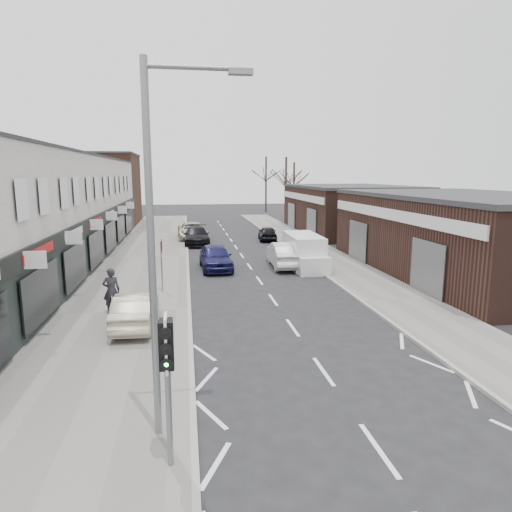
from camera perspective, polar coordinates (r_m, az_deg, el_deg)
name	(u,v)px	position (r m, az deg, el deg)	size (l,w,h in m)	color
ground	(346,404)	(12.58, 11.22, -17.68)	(160.00, 160.00, 0.00)	black
pavement_left	(147,257)	(33.04, -13.48, -0.16)	(5.50, 64.00, 0.12)	slate
pavement_right	(318,253)	(34.33, 7.78, 0.42)	(3.50, 64.00, 0.12)	slate
shop_terrace_left	(29,212)	(31.47, -26.50, 4.96)	(8.00, 41.00, 7.10)	silver
brick_block_far	(102,190)	(56.25, -18.73, 7.80)	(8.00, 10.00, 8.00)	#49291F
right_unit_near	(469,236)	(29.67, 25.03, 2.29)	(10.00, 18.00, 4.50)	#341E17
right_unit_far	(349,210)	(47.50, 11.57, 5.67)	(10.00, 16.00, 4.50)	#341E17
tree_far_a	(286,219)	(60.12, 3.71, 4.61)	(3.60, 3.60, 8.00)	#382D26
tree_far_b	(293,215)	(66.50, 4.71, 5.14)	(3.60, 3.60, 7.50)	#382D26
tree_far_c	(266,212)	(71.74, 1.24, 5.54)	(3.60, 3.60, 8.50)	#382D26
traffic_light	(167,356)	(9.08, -11.09, -12.19)	(0.28, 0.60, 3.10)	slate
street_lamp	(159,234)	(9.70, -12.00, 2.73)	(2.23, 0.22, 8.00)	slate
warning_sign	(162,250)	(22.73, -11.68, 0.78)	(0.12, 0.80, 2.70)	slate
white_van	(304,252)	(29.02, 6.04, 0.51)	(1.99, 5.37, 2.07)	white
sedan_on_pavement	(136,309)	(17.99, -14.80, -6.47)	(1.41, 4.04, 1.33)	#AB9F89
pedestrian	(111,291)	(19.89, -17.63, -4.14)	(0.70, 0.46, 1.92)	black
parked_car_left_a	(216,257)	(28.33, -5.07, -0.12)	(1.85, 4.59, 1.56)	#161645
parked_car_left_b	(197,236)	(38.62, -7.42, 2.53)	(2.07, 5.09, 1.48)	black
parked_car_left_c	(192,231)	(41.62, -7.96, 3.10)	(2.52, 5.47, 1.52)	beige
parked_car_right_a	(285,254)	(29.03, 3.61, 0.20)	(1.71, 4.90, 1.61)	silver
parked_car_right_b	(267,233)	(40.63, 1.45, 2.85)	(1.52, 3.77, 1.29)	black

